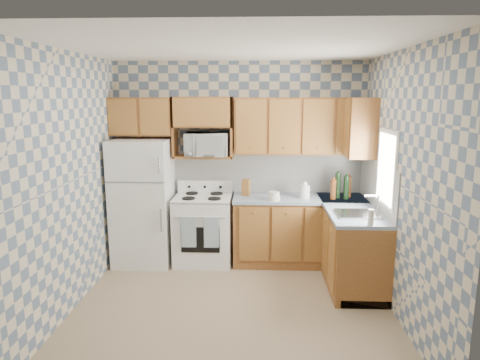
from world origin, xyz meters
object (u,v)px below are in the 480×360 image
(stove_body, at_px, (203,230))
(electric_kettle, at_px, (305,192))
(refrigerator, at_px, (143,202))
(microwave, at_px, (207,144))

(stove_body, distance_m, electric_kettle, 1.46)
(refrigerator, xyz_separation_m, electric_kettle, (2.16, -0.02, 0.16))
(electric_kettle, bearing_deg, stove_body, 178.19)
(stove_body, height_order, electric_kettle, electric_kettle)
(stove_body, bearing_deg, electric_kettle, -1.81)
(refrigerator, bearing_deg, stove_body, 1.78)
(refrigerator, height_order, electric_kettle, refrigerator)
(stove_body, xyz_separation_m, electric_kettle, (1.35, -0.04, 0.55))
(microwave, bearing_deg, stove_body, -116.34)
(stove_body, xyz_separation_m, microwave, (0.05, 0.11, 1.16))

